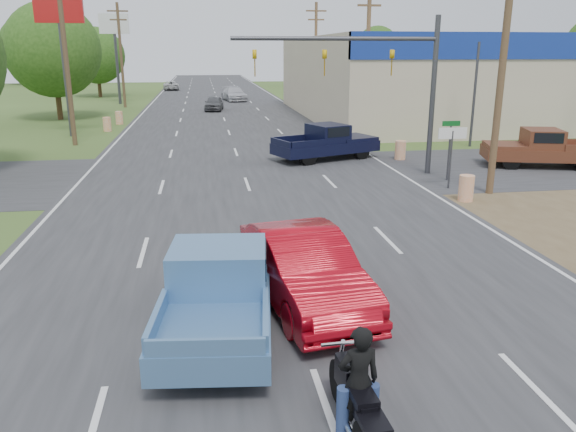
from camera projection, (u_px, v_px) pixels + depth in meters
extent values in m
plane|color=#354D1F|center=(328.00, 414.00, 8.85)|extent=(200.00, 200.00, 0.00)
cube|color=#2D2D30|center=(224.00, 119.00, 46.79)|extent=(15.00, 180.00, 0.02)
cube|color=#2D2D30|center=(244.00, 174.00, 25.92)|extent=(120.00, 10.00, 0.02)
cube|color=brown|center=(570.00, 212.00, 19.91)|extent=(8.00, 18.00, 0.01)
cylinder|color=#4C3823|center=(503.00, 65.00, 21.12)|extent=(0.28, 0.28, 10.00)
cylinder|color=#4C3823|center=(367.00, 58.00, 38.20)|extent=(0.28, 0.28, 10.00)
cube|color=#4C3823|center=(369.00, 5.00, 37.23)|extent=(1.60, 0.14, 0.14)
cylinder|color=#4C3823|center=(316.00, 56.00, 55.27)|extent=(0.28, 0.28, 10.00)
cube|color=#4C3823|center=(316.00, 11.00, 54.08)|extent=(2.00, 0.14, 0.14)
cube|color=#4C3823|center=(316.00, 20.00, 54.31)|extent=(1.60, 0.14, 0.14)
cylinder|color=#4C3823|center=(66.00, 60.00, 32.64)|extent=(0.28, 0.28, 10.00)
cylinder|color=#4C3823|center=(121.00, 56.00, 55.40)|extent=(0.28, 0.28, 10.00)
cube|color=#4C3823|center=(117.00, 11.00, 54.21)|extent=(2.00, 0.14, 0.14)
cube|color=#4C3823|center=(118.00, 20.00, 54.44)|extent=(1.60, 0.14, 0.14)
cylinder|color=#422D19|center=(59.00, 100.00, 46.30)|extent=(0.44, 0.44, 3.24)
sphere|color=#224814|center=(53.00, 50.00, 45.18)|extent=(7.56, 7.56, 7.56)
cylinder|color=#422D19|center=(99.00, 85.00, 69.01)|extent=(0.44, 0.44, 2.88)
sphere|color=#224814|center=(97.00, 55.00, 68.02)|extent=(6.72, 6.72, 6.72)
cylinder|color=#422D19|center=(376.00, 72.00, 102.76)|extent=(0.44, 0.44, 3.42)
sphere|color=#224814|center=(377.00, 49.00, 101.57)|extent=(7.98, 7.98, 7.98)
cylinder|color=#422D19|center=(31.00, 73.00, 94.13)|extent=(0.44, 0.44, 3.78)
sphere|color=#224814|center=(27.00, 44.00, 92.82)|extent=(8.82, 8.82, 8.82)
cylinder|color=orange|center=(466.00, 188.00, 21.23)|extent=(0.56, 0.56, 1.00)
cylinder|color=orange|center=(400.00, 150.00, 29.35)|extent=(0.56, 0.56, 1.00)
cylinder|color=orange|center=(107.00, 124.00, 39.74)|extent=(0.56, 0.56, 1.00)
cylinder|color=orange|center=(119.00, 118.00, 43.58)|extent=(0.56, 0.56, 1.00)
cylinder|color=#3F3F44|center=(65.00, 67.00, 36.43)|extent=(0.30, 0.30, 9.00)
cube|color=#B21414|center=(58.00, 6.00, 35.38)|extent=(3.00, 0.35, 2.00)
cylinder|color=#3F3F44|center=(117.00, 61.00, 59.19)|extent=(0.30, 0.30, 9.00)
cube|color=white|center=(114.00, 24.00, 58.14)|extent=(3.00, 0.35, 2.00)
cylinder|color=#3F3F44|center=(450.00, 160.00, 22.96)|extent=(0.08, 0.08, 2.40)
cube|color=white|center=(453.00, 133.00, 22.65)|extent=(1.20, 0.05, 0.45)
cylinder|color=#3F3F44|center=(449.00, 153.00, 24.47)|extent=(0.08, 0.08, 2.40)
cube|color=#0C591E|center=(451.00, 123.00, 24.10)|extent=(0.80, 0.04, 0.22)
cylinder|color=#3F3F44|center=(433.00, 97.00, 25.20)|extent=(0.24, 0.24, 7.00)
cylinder|color=#3F3F44|center=(336.00, 39.00, 23.85)|extent=(9.00, 0.18, 0.18)
imported|color=gold|center=(392.00, 50.00, 24.33)|extent=(0.18, 0.40, 1.10)
imported|color=gold|center=(325.00, 50.00, 23.90)|extent=(0.18, 0.40, 1.10)
imported|color=gold|center=(255.00, 50.00, 23.48)|extent=(0.18, 0.40, 1.10)
imported|color=#A50713|center=(304.00, 269.00, 12.46)|extent=(2.57, 5.29, 1.67)
cylinder|color=black|center=(339.00, 382.00, 9.06)|extent=(0.17, 0.73, 0.73)
cube|color=black|center=(354.00, 392.00, 8.25)|extent=(0.31, 1.33, 0.33)
cube|color=black|center=(349.00, 369.00, 8.44)|extent=(0.32, 0.62, 0.24)
cube|color=black|center=(362.00, 394.00, 7.89)|extent=(0.36, 0.62, 0.11)
cylinder|color=white|center=(343.00, 343.00, 8.68)|extent=(0.72, 0.09, 0.05)
imported|color=black|center=(358.00, 387.00, 8.05)|extent=(0.65, 0.44, 1.72)
cylinder|color=black|center=(187.00, 280.00, 12.94)|extent=(0.40, 0.85, 0.82)
cylinder|color=black|center=(262.00, 279.00, 13.01)|extent=(0.40, 0.85, 0.82)
cylinder|color=black|center=(163.00, 352.00, 9.87)|extent=(0.40, 0.85, 0.82)
cylinder|color=black|center=(261.00, 350.00, 9.94)|extent=(0.40, 0.85, 0.82)
cube|color=teal|center=(219.00, 300.00, 11.37)|extent=(2.62, 5.53, 0.53)
cube|color=teal|center=(224.00, 257.00, 12.81)|extent=(2.16, 2.23, 0.18)
cube|color=teal|center=(218.00, 266.00, 11.28)|extent=(2.05, 1.80, 0.87)
cube|color=black|center=(218.00, 259.00, 11.23)|extent=(2.06, 1.48, 0.46)
cube|color=teal|center=(205.00, 348.00, 8.75)|extent=(1.89, 0.29, 0.31)
cylinder|color=black|center=(342.00, 146.00, 31.00)|extent=(0.91, 0.61, 0.85)
cylinder|color=black|center=(361.00, 151.00, 29.51)|extent=(0.91, 0.61, 0.85)
cylinder|color=black|center=(290.00, 152.00, 29.40)|extent=(0.91, 0.61, 0.85)
cylinder|color=black|center=(308.00, 157.00, 27.91)|extent=(0.91, 0.61, 0.85)
cube|color=black|center=(326.00, 147.00, 29.39)|extent=(5.94, 4.02, 0.55)
cube|color=black|center=(352.00, 138.00, 30.09)|extent=(2.71, 2.66, 0.19)
cube|color=black|center=(328.00, 133.00, 29.24)|extent=(2.27, 2.44, 0.91)
cube|color=black|center=(328.00, 130.00, 29.19)|extent=(1.98, 2.35, 0.48)
cube|color=black|center=(281.00, 143.00, 27.96)|extent=(0.80, 1.86, 0.32)
cylinder|color=black|center=(511.00, 161.00, 26.94)|extent=(0.91, 0.55, 0.86)
cylinder|color=black|center=(502.00, 154.00, 28.65)|extent=(0.91, 0.55, 0.86)
cylinder|color=black|center=(571.00, 156.00, 28.24)|extent=(0.91, 0.55, 0.86)
cube|color=#592C1A|center=(543.00, 153.00, 27.52)|extent=(5.96, 3.60, 0.56)
cube|color=#592C1A|center=(508.00, 145.00, 27.63)|extent=(2.60, 2.55, 0.19)
cube|color=#592C1A|center=(542.00, 138.00, 27.33)|extent=(2.15, 2.36, 0.91)
cube|color=black|center=(543.00, 135.00, 27.28)|extent=(1.84, 2.31, 0.48)
imported|color=#4E4E52|center=(214.00, 103.00, 53.45)|extent=(2.06, 4.17, 1.37)
imported|color=silver|center=(234.00, 94.00, 64.01)|extent=(3.00, 5.68, 1.57)
imported|color=#BBBBBB|center=(171.00, 86.00, 81.53)|extent=(2.54, 4.84, 1.30)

